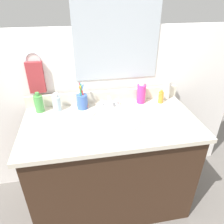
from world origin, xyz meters
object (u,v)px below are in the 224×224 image
at_px(bottle_lotion_white, 167,89).
at_px(soap_bar, 129,103).
at_px(hand_towel, 36,77).
at_px(cup_blue_plastic, 82,101).
at_px(bottle_soap_pink, 141,93).
at_px(bottle_toner_green, 39,103).
at_px(bottle_oil_amber, 161,97).
at_px(bottle_gel_clear, 57,103).
at_px(faucet, 109,103).

relative_size(bottle_lotion_white, soap_bar, 2.75).
bearing_deg(hand_towel, cup_blue_plastic, -17.52).
height_order(hand_towel, bottle_lotion_white, hand_towel).
xyz_separation_m(hand_towel, bottle_soap_pink, (0.74, -0.08, -0.14)).
distance_m(cup_blue_plastic, soap_bar, 0.35).
height_order(bottle_toner_green, bottle_oil_amber, bottle_toner_green).
xyz_separation_m(hand_towel, bottle_gel_clear, (0.12, -0.09, -0.16)).
height_order(hand_towel, faucet, hand_towel).
distance_m(bottle_toner_green, bottle_soap_pink, 0.74).
bearing_deg(soap_bar, bottle_gel_clear, 179.43).
height_order(bottle_oil_amber, bottle_lotion_white, bottle_lotion_white).
bearing_deg(bottle_lotion_white, bottle_gel_clear, -177.29).
relative_size(bottle_gel_clear, cup_blue_plastic, 0.67).
distance_m(bottle_lotion_white, bottle_gel_clear, 0.83).
bearing_deg(bottle_toner_green, soap_bar, -0.88).
bearing_deg(soap_bar, faucet, -177.95).
relative_size(bottle_oil_amber, bottle_soap_pink, 0.61).
xyz_separation_m(bottle_toner_green, bottle_soap_pink, (0.74, 0.01, 0.01)).
bearing_deg(cup_blue_plastic, bottle_lotion_white, 3.63).
relative_size(bottle_toner_green, cup_blue_plastic, 0.75).
bearing_deg(bottle_gel_clear, bottle_lotion_white, 2.71).
xyz_separation_m(bottle_oil_amber, soap_bar, (-0.24, 0.01, -0.03)).
height_order(cup_blue_plastic, soap_bar, cup_blue_plastic).
height_order(faucet, cup_blue_plastic, cup_blue_plastic).
distance_m(bottle_oil_amber, bottle_lotion_white, 0.09).
bearing_deg(bottle_soap_pink, bottle_lotion_white, 7.73).
xyz_separation_m(bottle_toner_green, bottle_oil_amber, (0.89, -0.02, -0.02)).
distance_m(bottle_toner_green, cup_blue_plastic, 0.30).
bearing_deg(bottle_oil_amber, cup_blue_plastic, 178.24).
relative_size(bottle_toner_green, bottle_gel_clear, 1.11).
distance_m(faucet, bottle_gel_clear, 0.37).
xyz_separation_m(hand_towel, cup_blue_plastic, (0.30, -0.10, -0.16)).
bearing_deg(bottle_soap_pink, bottle_toner_green, -179.54).
bearing_deg(cup_blue_plastic, faucet, -2.56).
bearing_deg(bottle_lotion_white, cup_blue_plastic, -176.37).
bearing_deg(hand_towel, bottle_soap_pink, -6.35).
bearing_deg(bottle_toner_green, hand_towel, 92.18).
bearing_deg(faucet, bottle_toner_green, 178.21).
bearing_deg(faucet, hand_towel, 168.13).
xyz_separation_m(faucet, bottle_gel_clear, (-0.37, 0.01, 0.03)).
relative_size(faucet, bottle_gel_clear, 1.22).
xyz_separation_m(bottle_toner_green, cup_blue_plastic, (0.30, -0.01, -0.00)).
distance_m(faucet, cup_blue_plastic, 0.20).
height_order(bottle_soap_pink, bottle_gel_clear, bottle_soap_pink).
relative_size(hand_towel, soap_bar, 3.44).
bearing_deg(bottle_soap_pink, bottle_oil_amber, -11.87).
xyz_separation_m(bottle_lotion_white, soap_bar, (-0.31, -0.04, -0.07)).
bearing_deg(hand_towel, bottle_oil_amber, -7.27).
relative_size(hand_towel, bottle_soap_pink, 1.33).
bearing_deg(bottle_soap_pink, bottle_gel_clear, -179.01).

